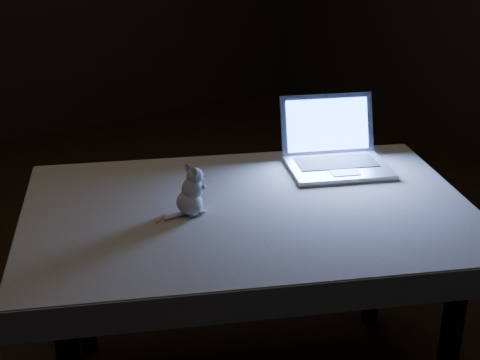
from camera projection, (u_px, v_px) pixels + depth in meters
floor at (208, 322)px, 2.71m from camera, size 5.00×5.00×0.00m
table at (249, 304)px, 2.22m from camera, size 1.47×1.26×0.67m
tablecloth at (252, 210)px, 2.17m from camera, size 1.57×1.31×0.09m
laptop at (340, 139)px, 2.31m from camera, size 0.42×0.40×0.23m
plush_mouse at (189, 191)px, 2.01m from camera, size 0.14×0.14×0.15m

